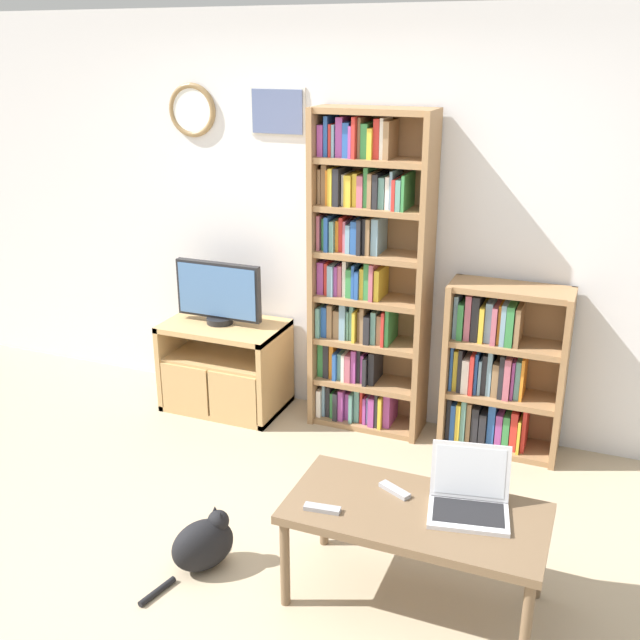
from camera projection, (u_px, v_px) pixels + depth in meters
ground_plane at (212, 572)px, 3.58m from camera, size 18.00×18.00×0.00m
wall_back at (349, 222)px, 4.79m from camera, size 6.85×0.09×2.60m
tv_stand at (225, 366)px, 5.13m from camera, size 0.80×0.52×0.61m
television at (219, 293)px, 4.97m from camera, size 0.61×0.18×0.42m
bookshelf_tall at (364, 278)px, 4.68m from camera, size 0.73×0.30×2.04m
bookshelf_short at (496, 372)px, 4.55m from camera, size 0.71×0.30×1.06m
coffee_table at (415, 519)px, 3.25m from camera, size 1.12×0.56×0.48m
laptop at (469, 496)px, 3.22m from camera, size 0.39×0.35×0.27m
remote_near_laptop at (322, 509)px, 3.23m from camera, size 0.16×0.06×0.02m
remote_far_from_laptop at (395, 490)px, 3.36m from camera, size 0.16×0.11×0.02m
cat at (205, 544)px, 3.57m from camera, size 0.33×0.53×0.30m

